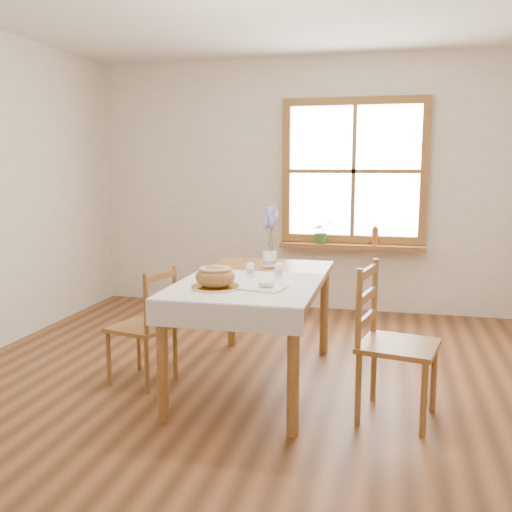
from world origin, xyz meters
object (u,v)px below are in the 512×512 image
Objects in this scene: chair_left at (142,325)px; flower_vase at (270,260)px; dining_table at (256,290)px; chair_right at (399,343)px; bread_plate at (215,287)px.

flower_vase is (0.79, 0.58, 0.40)m from chair_left.
dining_table is 0.84m from chair_left.
dining_table is at bearing -91.61° from flower_vase.
chair_right is 1.16m from bread_plate.
dining_table is 1.71× the size of chair_right.
chair_right is at bearing 3.37° from bread_plate.
dining_table is 5.54× the size of bread_plate.
chair_right reaches higher than chair_left.
bread_plate is at bearing 81.24° from chair_left.
bread_plate is (0.62, -0.26, 0.36)m from chair_left.
flower_vase reaches higher than chair_left.
flower_vase is at bearing 62.75° from chair_right.
chair_right is 8.24× the size of flower_vase.
bread_plate is 0.85m from flower_vase.
chair_left is (-0.78, -0.18, -0.26)m from dining_table.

